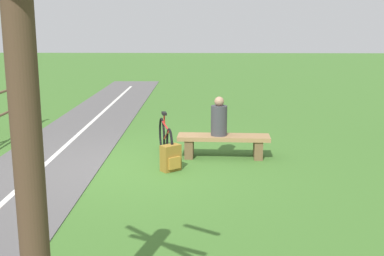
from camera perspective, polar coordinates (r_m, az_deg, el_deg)
The scene contains 6 objects.
ground_plane at distance 8.83m, azimuth -7.37°, elevation -4.55°, with size 80.00×80.00×0.00m, color #3D6B28.
bench at distance 9.29m, azimuth 3.78°, elevation -1.68°, with size 1.79×0.54×0.44m.
person_seated at distance 9.19m, azimuth 3.23°, elevation 1.12°, with size 0.32×0.32×0.75m.
bicycle at distance 9.25m, azimuth -3.17°, elevation -1.36°, with size 0.43×1.73×0.87m.
backpack at distance 8.44m, azimuth -2.53°, elevation -3.61°, with size 0.38×0.36×0.47m.
tree_mid_field at distance 3.24m, azimuth -19.12°, elevation -2.44°, with size 1.39×0.84×3.98m.
Camera 1 is at (-1.35, 8.36, 2.48)m, focal length 44.78 mm.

